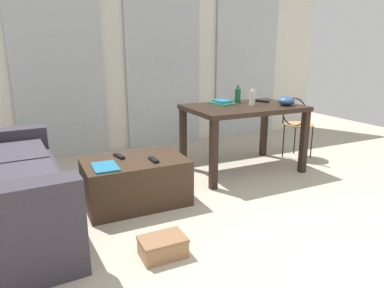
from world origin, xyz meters
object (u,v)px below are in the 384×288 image
object	(u,v)px
bowl	(286,101)
tv_remote_on_table	(261,101)
book_stack	(222,102)
tv_remote_primary	(154,160)
bottle_far	(252,98)
couch	(0,191)
magazine	(105,167)
wire_chair	(297,120)
tv_remote_secondary	(119,156)
bottle_near	(238,95)
craft_table	(243,115)
shoebox	(163,247)
coffee_table	(136,182)

from	to	relation	value
bowl	tv_remote_on_table	size ratio (longest dim) A/B	1.00
book_stack	bowl	bearing A→B (deg)	-31.92
tv_remote_on_table	tv_remote_primary	world-z (taller)	tv_remote_on_table
bottle_far	bowl	world-z (taller)	bottle_far
couch	tv_remote_primary	xyz separation A→B (m)	(1.22, -0.07, 0.10)
magazine	wire_chair	bearing A→B (deg)	13.18
tv_remote_on_table	tv_remote_secondary	size ratio (longest dim) A/B	1.19
tv_remote_primary	book_stack	bearing A→B (deg)	29.94
tv_remote_secondary	tv_remote_primary	bearing A→B (deg)	-55.25
bottle_near	couch	bearing A→B (deg)	-166.29
couch	wire_chair	bearing A→B (deg)	8.23
craft_table	magazine	distance (m)	1.76
bottle_far	shoebox	distance (m)	2.16
shoebox	couch	bearing A→B (deg)	138.85
coffee_table	tv_remote_secondary	world-z (taller)	tv_remote_secondary
bowl	magazine	world-z (taller)	bowl
coffee_table	bowl	distance (m)	1.94
bottle_far	tv_remote_on_table	size ratio (longest dim) A/B	1.04
wire_chair	magazine	world-z (taller)	wire_chair
wire_chair	book_stack	bearing A→B (deg)	174.28
shoebox	magazine	bearing A→B (deg)	103.86
tv_remote_primary	tv_remote_secondary	xyz separation A→B (m)	(-0.25, 0.23, 0.00)
tv_remote_on_table	tv_remote_secondary	bearing A→B (deg)	167.44
bowl	magazine	size ratio (longest dim) A/B	0.65
coffee_table	tv_remote_on_table	size ratio (longest dim) A/B	4.86
shoebox	tv_remote_primary	bearing A→B (deg)	74.11
coffee_table	tv_remote_secondary	size ratio (longest dim) A/B	5.78
magazine	craft_table	bearing A→B (deg)	16.52
book_stack	shoebox	bearing A→B (deg)	-131.92
shoebox	wire_chair	bearing A→B (deg)	29.85
shoebox	book_stack	bearing A→B (deg)	48.08
wire_chair	tv_remote_primary	distance (m)	2.20
bottle_near	book_stack	xyz separation A→B (m)	(-0.23, -0.03, -0.07)
bottle_far	couch	bearing A→B (deg)	-171.56
bottle_near	tv_remote_primary	world-z (taller)	bottle_near
craft_table	tv_remote_on_table	xyz separation A→B (m)	(0.35, 0.14, 0.12)
coffee_table	magazine	size ratio (longest dim) A/B	3.15
coffee_table	shoebox	bearing A→B (deg)	-95.48
craft_table	tv_remote_secondary	size ratio (longest dim) A/B	8.11
bottle_far	tv_remote_on_table	xyz separation A→B (m)	(0.25, 0.16, -0.07)
bowl	tv_remote_on_table	bearing A→B (deg)	105.09
book_stack	tv_remote_secondary	xyz separation A→B (m)	(-1.33, -0.42, -0.35)
couch	tv_remote_primary	world-z (taller)	couch
shoebox	bottle_near	bearing A→B (deg)	44.01
wire_chair	tv_remote_secondary	xyz separation A→B (m)	(-2.38, -0.32, -0.07)
craft_table	tv_remote_secondary	world-z (taller)	craft_table
craft_table	tv_remote_on_table	bearing A→B (deg)	22.22
book_stack	shoebox	size ratio (longest dim) A/B	1.00
wire_chair	tv_remote_primary	size ratio (longest dim) A/B	5.21
bottle_near	tv_remote_secondary	distance (m)	1.68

